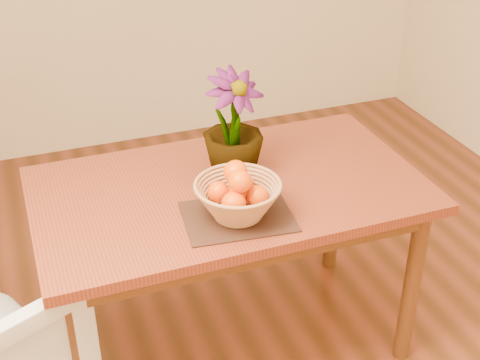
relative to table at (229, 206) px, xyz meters
name	(u,v)px	position (x,y,z in m)	size (l,w,h in m)	color
table	(229,206)	(0.00, 0.00, 0.00)	(1.40, 0.80, 0.75)	maroon
placemat	(238,217)	(-0.04, -0.20, 0.09)	(0.36, 0.27, 0.01)	#391D14
wicker_basket	(238,201)	(-0.04, -0.20, 0.15)	(0.29, 0.29, 0.12)	#AD7348
orange_pile	(238,188)	(-0.04, -0.20, 0.20)	(0.18, 0.19, 0.14)	#FF6904
potted_plant	(233,125)	(0.04, 0.08, 0.29)	(0.22, 0.22, 0.40)	#164313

